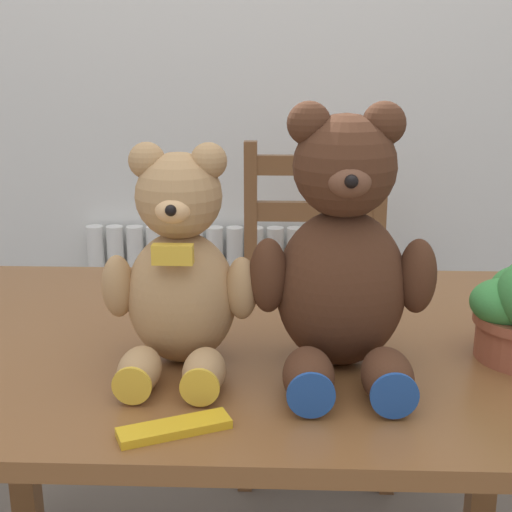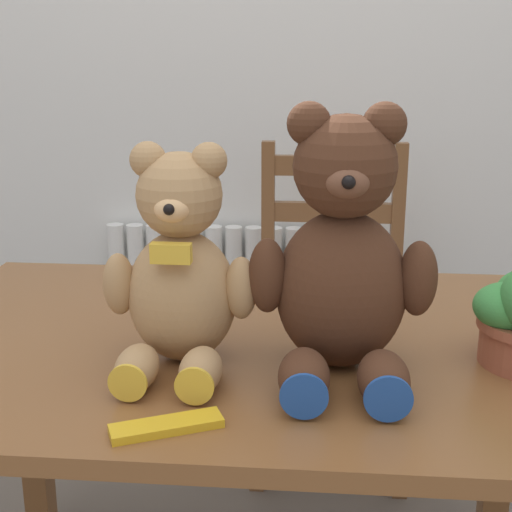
{
  "view_description": "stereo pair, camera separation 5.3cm",
  "coord_description": "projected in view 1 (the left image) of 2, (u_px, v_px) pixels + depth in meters",
  "views": [
    {
      "loc": [
        0.07,
        -0.76,
        1.2
      ],
      "look_at": [
        0.03,
        0.31,
        0.89
      ],
      "focal_mm": 50.0,
      "sensor_mm": 36.0,
      "label": 1
    },
    {
      "loc": [
        0.12,
        -0.75,
        1.2
      ],
      "look_at": [
        0.03,
        0.31,
        0.89
      ],
      "focal_mm": 50.0,
      "sensor_mm": 36.0,
      "label": 2
    }
  ],
  "objects": [
    {
      "name": "wall_back",
      "position": [
        263.0,
        19.0,
        2.36
      ],
      "size": [
        8.0,
        0.04,
        2.6
      ],
      "primitive_type": "cube",
      "color": "silver",
      "rests_on": "ground_plane"
    },
    {
      "name": "radiator",
      "position": [
        197.0,
        317.0,
        2.58
      ],
      "size": [
        0.78,
        0.1,
        0.61
      ],
      "color": "white",
      "rests_on": "ground_plane"
    },
    {
      "name": "dining_table",
      "position": [
        241.0,
        390.0,
        1.29
      ],
      "size": [
        1.22,
        0.82,
        0.71
      ],
      "color": "brown",
      "rests_on": "ground_plane"
    },
    {
      "name": "wooden_chair_behind",
      "position": [
        315.0,
        306.0,
        2.14
      ],
      "size": [
        0.44,
        0.44,
        0.94
      ],
      "rotation": [
        0.0,
        0.0,
        3.14
      ],
      "color": "brown",
      "rests_on": "ground_plane"
    },
    {
      "name": "teddy_bear_left",
      "position": [
        180.0,
        273.0,
        1.11
      ],
      "size": [
        0.25,
        0.24,
        0.35
      ],
      "rotation": [
        0.0,
        0.0,
        3.13
      ],
      "color": "tan",
      "rests_on": "dining_table"
    },
    {
      "name": "teddy_bear_right",
      "position": [
        343.0,
        259.0,
        1.09
      ],
      "size": [
        0.29,
        0.29,
        0.42
      ],
      "rotation": [
        0.0,
        0.0,
        3.16
      ],
      "color": "#472819",
      "rests_on": "dining_table"
    },
    {
      "name": "chocolate_bar",
      "position": [
        174.0,
        428.0,
        0.94
      ],
      "size": [
        0.15,
        0.1,
        0.01
      ],
      "primitive_type": "cube",
      "rotation": [
        0.0,
        0.0,
        0.42
      ],
      "color": "gold",
      "rests_on": "dining_table"
    }
  ]
}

